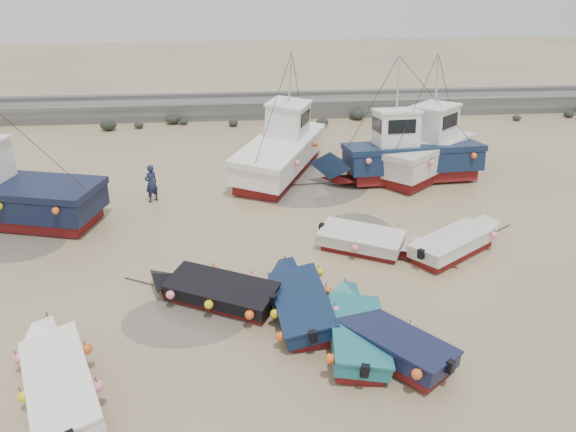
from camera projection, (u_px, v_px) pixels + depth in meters
name	position (u px, v px, depth m)	size (l,w,h in m)	color
ground	(259.00, 276.00, 20.60)	(120.00, 120.00, 0.00)	tan
seawall	(247.00, 108.00, 40.13)	(60.00, 4.92, 1.50)	#61615D
puddle_a	(186.00, 319.00, 18.17)	(4.14, 4.14, 0.01)	#5D584C
puddle_b	(359.00, 231.00, 23.86)	(3.06, 3.06, 0.01)	#5D584C
puddle_c	(21.00, 244.00, 22.85)	(3.58, 3.58, 0.01)	#5D584C
puddle_d	(304.00, 180.00, 29.24)	(6.86, 6.86, 0.01)	#5D584C
dinghy_0	(61.00, 375.00, 15.02)	(3.35, 6.35, 1.43)	maroon
dinghy_1	(302.00, 298.00, 18.34)	(2.27, 6.04, 1.43)	maroon
dinghy_2	(354.00, 327.00, 16.91)	(2.23, 5.78, 1.43)	maroon
dinghy_3	(459.00, 240.00, 21.99)	(5.43, 4.03, 1.43)	maroon
dinghy_4	(213.00, 287.00, 18.89)	(5.63, 3.50, 1.43)	maroon
dinghy_5	(371.00, 239.00, 22.02)	(5.14, 3.27, 1.43)	maroon
dinghy_6	(380.00, 336.00, 16.50)	(4.42, 5.05, 1.43)	maroon
cabin_boat_1	(283.00, 147.00, 30.01)	(6.13, 10.75, 6.22)	maroon
cabin_boat_2	(402.00, 155.00, 28.65)	(10.11, 3.24, 6.22)	maroon
cabin_boat_3	(432.00, 149.00, 29.50)	(7.85, 6.92, 6.22)	maroon
person	(153.00, 201.00, 26.74)	(0.67, 0.44, 1.83)	#18203C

